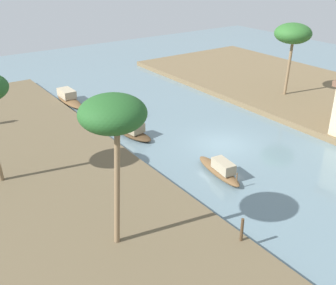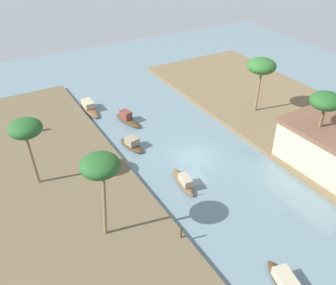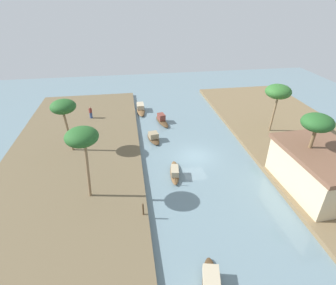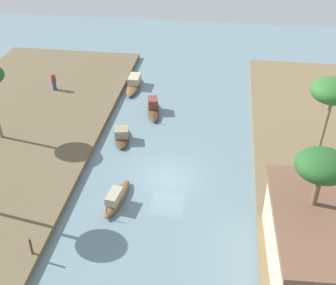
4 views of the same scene
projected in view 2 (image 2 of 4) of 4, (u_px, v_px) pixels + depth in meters
The scene contains 14 objects.
river_water at pixel (193, 157), 37.47m from camera, with size 71.69×71.69×0.00m, color slate.
riverbank_left at pixel (50, 203), 31.54m from camera, with size 43.89×15.22×0.46m, color brown.
riverbank_right at pixel (298, 121), 43.15m from camera, with size 43.89×15.22×0.46m, color brown.
sampan_with_tall_canopy at pixel (89, 107), 45.41m from camera, with size 4.66×1.20×1.13m.
sampan_upstream_small at pixel (184, 181), 33.68m from camera, with size 4.21×1.47×1.11m.
sampan_downstream_large at pixel (127, 119), 43.10m from camera, with size 4.24×1.94×1.30m.
sampan_with_red_awning at pixel (132, 144), 38.74m from camera, with size 3.55×1.83×1.13m.
person_on_near_bank at pixel (29, 127), 40.19m from camera, with size 0.56×0.56×1.72m.
mooring_post at pixel (181, 232), 27.77m from camera, with size 0.14×0.14×1.15m, color #4C3823.
palm_tree_left_near at pixel (25, 129), 30.62m from camera, with size 2.72×2.72×6.18m.
palm_tree_left_far at pixel (100, 167), 25.31m from camera, with size 2.71×2.71×6.82m.
palm_tree_right_tall at pixel (262, 66), 41.98m from camera, with size 3.16×3.16×6.26m.
palm_tree_right_short at pixel (325, 103), 32.62m from camera, with size 2.72×2.72×7.14m.
riverside_building at pixel (331, 147), 34.65m from camera, with size 8.76×6.55×3.89m.
Camera 2 is at (25.55, -17.39, 21.37)m, focal length 41.34 mm.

